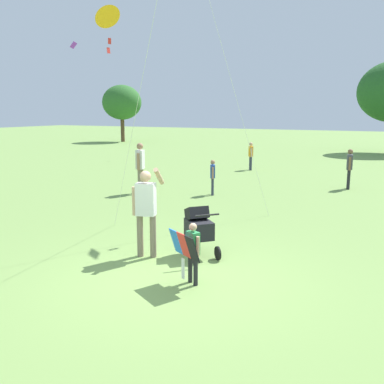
# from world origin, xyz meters

# --- Properties ---
(ground_plane) EXTENTS (120.00, 120.00, 0.00)m
(ground_plane) POSITION_xyz_m (0.00, 0.00, 0.00)
(ground_plane) COLOR #75994C
(child_with_butterfly_kite) EXTENTS (0.71, 0.52, 1.07)m
(child_with_butterfly_kite) POSITION_xyz_m (0.36, -0.13, 0.65)
(child_with_butterfly_kite) COLOR #232328
(child_with_butterfly_kite) RESTS_ON ground
(person_adult_flyer) EXTENTS (0.58, 0.64, 1.84)m
(person_adult_flyer) POSITION_xyz_m (-1.08, 0.72, 1.06)
(person_adult_flyer) COLOR #7F705B
(person_adult_flyer) RESTS_ON ground
(stroller) EXTENTS (0.98, 0.97, 1.03)m
(stroller) POSITION_xyz_m (-0.18, 1.26, 0.61)
(stroller) COLOR black
(stroller) RESTS_ON ground
(kite_adult_black) EXTENTS (2.68, 1.92, 5.37)m
(kite_adult_black) POSITION_xyz_m (-3.13, 2.38, 5.06)
(kite_adult_black) COLOR #F4A319
(kite_adult_black) RESTS_ON ground
(person_red_shirt) EXTENTS (0.31, 0.40, 1.38)m
(person_red_shirt) POSITION_xyz_m (-3.43, 13.88, 0.82)
(person_red_shirt) COLOR #33384C
(person_red_shirt) RESTS_ON ground
(person_sitting_far) EXTENTS (0.26, 0.37, 1.24)m
(person_sitting_far) POSITION_xyz_m (-2.52, 7.20, 0.73)
(person_sitting_far) COLOR #33384C
(person_sitting_far) RESTS_ON ground
(person_couple_left) EXTENTS (0.35, 0.56, 1.80)m
(person_couple_left) POSITION_xyz_m (-4.94, 6.31, 1.06)
(person_couple_left) COLOR #7F705B
(person_couple_left) RESTS_ON ground
(person_back_turned) EXTENTS (0.25, 0.48, 1.51)m
(person_back_turned) POSITION_xyz_m (1.60, 10.57, 0.89)
(person_back_turned) COLOR #232328
(person_back_turned) RESTS_ON ground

